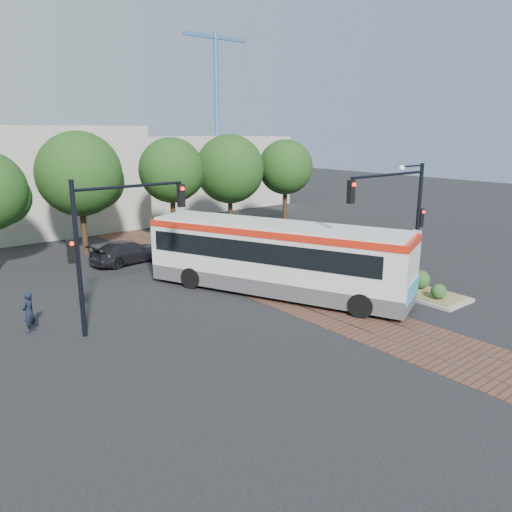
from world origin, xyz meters
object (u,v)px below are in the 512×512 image
at_px(traffic_island, 411,286).
at_px(parked_car, 128,252).
at_px(signal_pole_main, 404,210).
at_px(officer, 29,312).
at_px(city_bus, 275,255).
at_px(signal_pole_left, 106,234).

relative_size(traffic_island, parked_car, 1.12).
xyz_separation_m(signal_pole_main, parked_car, (-7.20, 13.86, -3.48)).
bearing_deg(parked_car, officer, 125.70).
height_order(city_bus, parked_car, city_bus).
relative_size(signal_pole_left, parked_car, 1.29).
relative_size(signal_pole_main, officer, 3.69).
height_order(officer, parked_car, officer).
relative_size(city_bus, signal_pole_left, 2.14).
height_order(traffic_island, signal_pole_main, signal_pole_main).
bearing_deg(signal_pole_left, officer, 146.02).
xyz_separation_m(signal_pole_main, signal_pole_left, (-12.23, 4.80, -0.29)).
height_order(signal_pole_main, signal_pole_left, signal_pole_main).
distance_m(officer, parked_car, 10.57).
bearing_deg(traffic_island, signal_pole_left, 159.64).
bearing_deg(city_bus, signal_pole_main, -66.40).
relative_size(signal_pole_left, officer, 3.69).
height_order(city_bus, signal_pole_main, signal_pole_main).
bearing_deg(signal_pole_left, traffic_island, -20.36).
bearing_deg(signal_pole_main, city_bus, 136.39).
distance_m(signal_pole_main, parked_car, 16.00).
bearing_deg(officer, signal_pole_main, 117.67).
xyz_separation_m(traffic_island, officer, (-15.81, 6.66, 0.48)).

